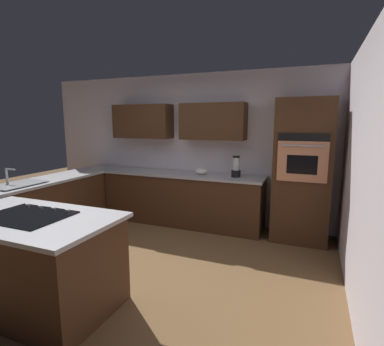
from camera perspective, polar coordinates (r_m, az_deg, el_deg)
The scene contains 14 objects.
ground_plane at distance 3.99m, azimuth -11.09°, elevation -16.99°, with size 14.00×14.00×0.00m, color brown.
wall_back at distance 5.43m, azimuth -0.16°, elevation 5.78°, with size 6.00×0.44×2.60m.
wall_left at distance 3.32m, azimuth 29.76°, elevation 0.13°, with size 0.10×4.00×2.60m, color silver.
lower_cabinets_back at distance 5.30m, azimuth -1.90°, elevation -5.05°, with size 2.80×0.60×0.86m, color #472B19.
countertop_back at distance 5.20m, azimuth -1.93°, elevation -0.25°, with size 2.84×0.64×0.04m, color #B2B2B7.
lower_cabinets_side at distance 5.36m, azimuth -24.50°, elevation -5.78°, with size 0.60×2.90×0.86m, color #472B19.
countertop_side at distance 5.26m, azimuth -24.85°, elevation -1.04°, with size 0.64×2.94×0.04m, color #B2B2B7.
island_base at distance 3.41m, azimuth -28.07°, elevation -14.78°, with size 1.63×0.89×0.86m, color #472B19.
island_top at distance 3.26m, azimuth -28.71°, elevation -7.52°, with size 1.71×0.97×0.04m, color #B2B2B7.
wall_oven at distance 4.73m, azimuth 20.14°, elevation 0.33°, with size 0.80×0.66×2.11m.
sink_unit at distance 4.87m, azimuth -30.19°, elevation -1.80°, with size 0.46×0.70×0.23m.
cooktop at distance 3.26m, azimuth -28.66°, elevation -7.04°, with size 0.76×0.56×0.03m.
blender at distance 4.88m, azimuth 8.33°, elevation 0.95°, with size 0.15×0.15×0.34m.
mixing_bowl at distance 5.07m, azimuth 1.71°, elevation 0.36°, with size 0.21×0.21×0.11m, color white.
Camera 1 is at (-2.00, 2.95, 1.78)m, focal length 28.19 mm.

